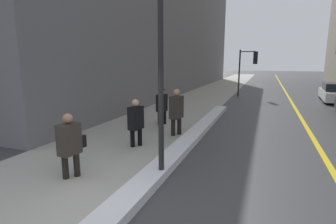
{
  "coord_description": "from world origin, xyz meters",
  "views": [
    {
      "loc": [
        2.38,
        -3.4,
        2.56
      ],
      "look_at": [
        -0.4,
        4.0,
        1.05
      ],
      "focal_mm": 28.0,
      "sensor_mm": 36.0,
      "label": 1
    }
  ],
  "objects_px": {
    "pedestrian_with_shoulder_bag": "(70,143)",
    "pedestrian_in_glasses": "(176,110)",
    "lamp_post": "(161,31)",
    "pedestrian_in_fedora": "(162,104)",
    "pedestrian_nearside": "(136,121)",
    "traffic_light_near": "(249,63)"
  },
  "relations": [
    {
      "from": "pedestrian_in_glasses",
      "to": "pedestrian_nearside",
      "type": "bearing_deg",
      "value": -15.66
    },
    {
      "from": "pedestrian_in_fedora",
      "to": "pedestrian_in_glasses",
      "type": "bearing_deg",
      "value": 47.81
    },
    {
      "from": "pedestrian_with_shoulder_bag",
      "to": "traffic_light_near",
      "type": "bearing_deg",
      "value": 179.1
    },
    {
      "from": "pedestrian_nearside",
      "to": "pedestrian_in_fedora",
      "type": "relative_size",
      "value": 0.93
    },
    {
      "from": "pedestrian_with_shoulder_bag",
      "to": "pedestrian_in_fedora",
      "type": "relative_size",
      "value": 0.93
    },
    {
      "from": "pedestrian_nearside",
      "to": "pedestrian_in_glasses",
      "type": "xyz_separation_m",
      "value": [
        0.74,
        1.64,
        0.1
      ]
    },
    {
      "from": "traffic_light_near",
      "to": "pedestrian_in_fedora",
      "type": "xyz_separation_m",
      "value": [
        -2.7,
        -10.7,
        -1.64
      ]
    },
    {
      "from": "pedestrian_in_glasses",
      "to": "pedestrian_in_fedora",
      "type": "xyz_separation_m",
      "value": [
        -1.08,
        1.32,
        -0.05
      ]
    },
    {
      "from": "lamp_post",
      "to": "pedestrian_in_fedora",
      "type": "xyz_separation_m",
      "value": [
        -1.89,
        4.75,
        -2.31
      ]
    },
    {
      "from": "pedestrian_with_shoulder_bag",
      "to": "pedestrian_in_glasses",
      "type": "height_order",
      "value": "pedestrian_in_glasses"
    },
    {
      "from": "traffic_light_near",
      "to": "pedestrian_in_fedora",
      "type": "bearing_deg",
      "value": -111.37
    },
    {
      "from": "pedestrian_in_glasses",
      "to": "traffic_light_near",
      "type": "bearing_deg",
      "value": -179.11
    },
    {
      "from": "pedestrian_nearside",
      "to": "lamp_post",
      "type": "bearing_deg",
      "value": 49.53
    },
    {
      "from": "lamp_post",
      "to": "pedestrian_in_glasses",
      "type": "distance_m",
      "value": 4.19
    },
    {
      "from": "traffic_light_near",
      "to": "pedestrian_nearside",
      "type": "bearing_deg",
      "value": -107.01
    },
    {
      "from": "lamp_post",
      "to": "pedestrian_in_fedora",
      "type": "bearing_deg",
      "value": 111.72
    },
    {
      "from": "pedestrian_nearside",
      "to": "pedestrian_in_glasses",
      "type": "bearing_deg",
      "value": 164.34
    },
    {
      "from": "pedestrian_with_shoulder_bag",
      "to": "pedestrian_in_fedora",
      "type": "distance_m",
      "value": 5.45
    },
    {
      "from": "traffic_light_near",
      "to": "pedestrian_in_glasses",
      "type": "xyz_separation_m",
      "value": [
        -1.62,
        -12.02,
        -1.59
      ]
    },
    {
      "from": "lamp_post",
      "to": "pedestrian_in_fedora",
      "type": "relative_size",
      "value": 3.39
    },
    {
      "from": "lamp_post",
      "to": "pedestrian_in_fedora",
      "type": "distance_m",
      "value": 5.61
    },
    {
      "from": "traffic_light_near",
      "to": "pedestrian_in_fedora",
      "type": "distance_m",
      "value": 11.16
    }
  ]
}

